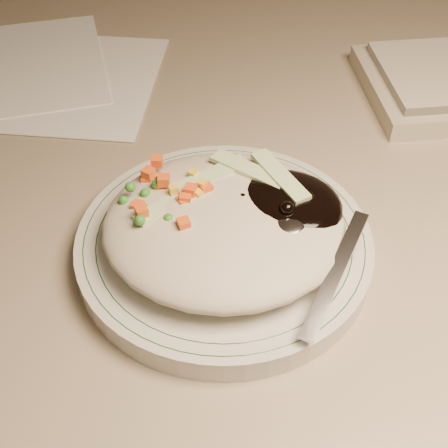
{
  "coord_description": "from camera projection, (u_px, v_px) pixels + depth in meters",
  "views": [
    {
      "loc": [
        -0.08,
        0.87,
        1.13
      ],
      "look_at": [
        -0.09,
        1.23,
        0.78
      ],
      "focal_mm": 50.0,
      "sensor_mm": 36.0,
      "label": 1
    }
  ],
  "objects": [
    {
      "name": "desk",
      "position": [
        293.0,
        271.0,
        0.77
      ],
      "size": [
        1.4,
        0.7,
        0.74
      ],
      "color": "gray",
      "rests_on": "ground"
    },
    {
      "name": "plate",
      "position": [
        224.0,
        246.0,
        0.51
      ],
      "size": [
        0.24,
        0.24,
        0.02
      ],
      "primitive_type": "cylinder",
      "color": "beige",
      "rests_on": "desk"
    },
    {
      "name": "plate_rim",
      "position": [
        224.0,
        238.0,
        0.51
      ],
      "size": [
        0.23,
        0.23,
        0.0
      ],
      "color": "#144723",
      "rests_on": "plate"
    },
    {
      "name": "meal",
      "position": [
        229.0,
        220.0,
        0.49
      ],
      "size": [
        0.21,
        0.19,
        0.05
      ],
      "color": "beige",
      "rests_on": "plate"
    }
  ]
}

